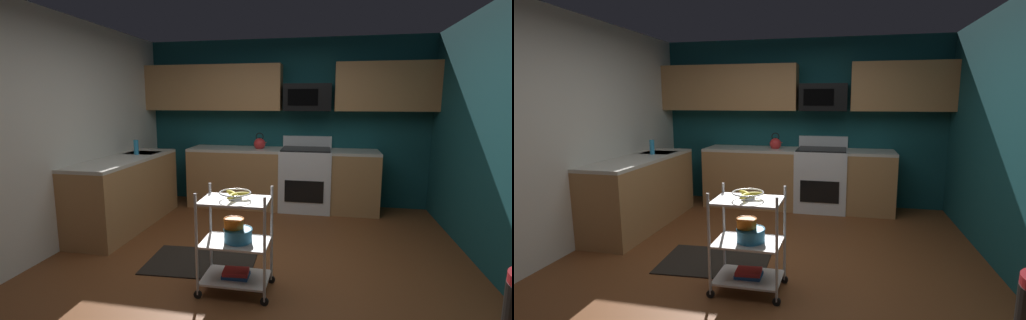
{
  "view_description": "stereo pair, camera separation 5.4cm",
  "coord_description": "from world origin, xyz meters",
  "views": [
    {
      "loc": [
        0.67,
        -3.31,
        1.66
      ],
      "look_at": [
        -0.04,
        0.26,
        1.05
      ],
      "focal_mm": 25.21,
      "sensor_mm": 36.0,
      "label": 1
    },
    {
      "loc": [
        0.72,
        -3.3,
        1.66
      ],
      "look_at": [
        -0.04,
        0.26,
        1.05
      ],
      "focal_mm": 25.21,
      "sensor_mm": 36.0,
      "label": 2
    }
  ],
  "objects": [
    {
      "name": "wall_left",
      "position": [
        -2.23,
        0.0,
        1.3
      ],
      "size": [
        0.06,
        4.8,
        2.6
      ],
      "primitive_type": "cube",
      "color": "silver",
      "rests_on": "ground"
    },
    {
      "name": "floor",
      "position": [
        0.0,
        0.0,
        -0.02
      ],
      "size": [
        4.4,
        4.8,
        0.04
      ],
      "primitive_type": "cube",
      "color": "brown",
      "rests_on": "ground"
    },
    {
      "name": "upper_cabinets",
      "position": [
        -0.08,
        2.23,
        1.85
      ],
      "size": [
        4.4,
        0.33,
        0.7
      ],
      "color": "#B27F4C"
    },
    {
      "name": "rolling_cart",
      "position": [
        -0.07,
        -0.46,
        0.45
      ],
      "size": [
        0.64,
        0.4,
        0.91
      ],
      "color": "silver",
      "rests_on": "ground"
    },
    {
      "name": "fruit_bowl",
      "position": [
        -0.07,
        -0.46,
        0.88
      ],
      "size": [
        0.27,
        0.27,
        0.07
      ],
      "color": "silver",
      "rests_on": "rolling_cart"
    },
    {
      "name": "mixing_bowl_small",
      "position": [
        -0.09,
        -0.45,
        0.62
      ],
      "size": [
        0.18,
        0.18,
        0.08
      ],
      "color": "orange",
      "rests_on": "rolling_cart"
    },
    {
      "name": "dish_soap_bottle",
      "position": [
        -1.89,
        1.16,
        1.02
      ],
      "size": [
        0.06,
        0.06,
        0.2
      ],
      "primitive_type": "cylinder",
      "color": "#2D8CBF",
      "rests_on": "counter_run"
    },
    {
      "name": "oven_range",
      "position": [
        0.37,
        2.1,
        0.48
      ],
      "size": [
        0.76,
        0.65,
        1.1
      ],
      "color": "white",
      "rests_on": "ground"
    },
    {
      "name": "floor_rug",
      "position": [
        -0.56,
        0.0,
        0.01
      ],
      "size": [
        1.14,
        0.76,
        0.01
      ],
      "primitive_type": "cube",
      "rotation": [
        0.0,
        0.0,
        0.05
      ],
      "color": "black",
      "rests_on": "ground"
    },
    {
      "name": "kettle",
      "position": [
        -0.34,
        2.1,
        1.0
      ],
      "size": [
        0.21,
        0.18,
        0.26
      ],
      "color": "red",
      "rests_on": "counter_run"
    },
    {
      "name": "wall_back",
      "position": [
        0.0,
        2.43,
        1.3
      ],
      "size": [
        4.52,
        0.06,
        2.6
      ],
      "primitive_type": "cube",
      "color": "#14474C",
      "rests_on": "ground"
    },
    {
      "name": "microwave",
      "position": [
        0.37,
        2.21,
        1.7
      ],
      "size": [
        0.7,
        0.39,
        0.4
      ],
      "color": "black"
    },
    {
      "name": "book_stack",
      "position": [
        -0.07,
        -0.46,
        0.16
      ],
      "size": [
        0.23,
        0.17,
        0.06
      ],
      "color": "#1E4C8C",
      "rests_on": "rolling_cart"
    },
    {
      "name": "counter_run",
      "position": [
        -0.75,
        1.62,
        0.46
      ],
      "size": [
        3.64,
        2.44,
        0.92
      ],
      "color": "#B27F4C",
      "rests_on": "ground"
    },
    {
      "name": "mixing_bowl_large",
      "position": [
        -0.05,
        -0.46,
        0.52
      ],
      "size": [
        0.25,
        0.25,
        0.11
      ],
      "color": "#338CBF",
      "rests_on": "rolling_cart"
    }
  ]
}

